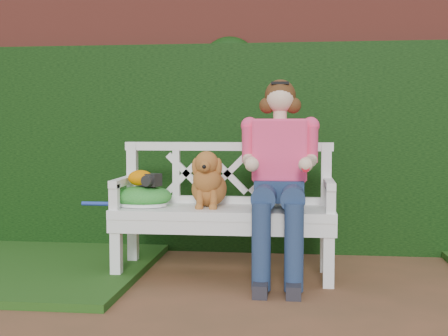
# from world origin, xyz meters

# --- Properties ---
(ground) EXTENTS (60.00, 60.00, 0.00)m
(ground) POSITION_xyz_m (0.00, 0.00, 0.00)
(ground) COLOR brown
(brick_wall) EXTENTS (10.00, 0.30, 2.20)m
(brick_wall) POSITION_xyz_m (0.00, 1.90, 1.10)
(brick_wall) COLOR brown
(brick_wall) RESTS_ON ground
(ivy_hedge) EXTENTS (10.00, 0.18, 1.70)m
(ivy_hedge) POSITION_xyz_m (0.00, 1.68, 0.85)
(ivy_hedge) COLOR #183F0F
(ivy_hedge) RESTS_ON ground
(garden_bench) EXTENTS (1.63, 0.74, 0.48)m
(garden_bench) POSITION_xyz_m (-0.54, 0.81, 0.24)
(garden_bench) COLOR white
(garden_bench) RESTS_ON ground
(seated_woman) EXTENTS (0.71, 0.84, 1.30)m
(seated_woman) POSITION_xyz_m (-0.16, 0.79, 0.65)
(seated_woman) COLOR #D83566
(seated_woman) RESTS_ON ground
(dog) EXTENTS (0.37, 0.43, 0.39)m
(dog) POSITION_xyz_m (-0.65, 0.82, 0.68)
(dog) COLOR #9C6A20
(dog) RESTS_ON garden_bench
(tennis_racket) EXTENTS (0.63, 0.27, 0.03)m
(tennis_racket) POSITION_xyz_m (-1.13, 0.77, 0.50)
(tennis_racket) COLOR white
(tennis_racket) RESTS_ON garden_bench
(green_bag) EXTENTS (0.48, 0.41, 0.14)m
(green_bag) POSITION_xyz_m (-1.11, 0.81, 0.55)
(green_bag) COLOR green
(green_bag) RESTS_ON garden_bench
(camera_item) EXTENTS (0.16, 0.14, 0.09)m
(camera_item) POSITION_xyz_m (-1.05, 0.79, 0.66)
(camera_item) COLOR black
(camera_item) RESTS_ON green_bag
(baseball_glove) EXTENTS (0.19, 0.15, 0.11)m
(baseball_glove) POSITION_xyz_m (-1.12, 0.80, 0.68)
(baseball_glove) COLOR #D97300
(baseball_glove) RESTS_ON green_bag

